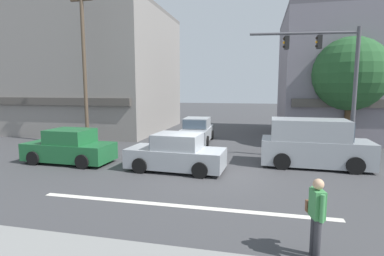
{
  "coord_description": "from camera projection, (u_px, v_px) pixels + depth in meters",
  "views": [
    {
      "loc": [
        2.24,
        -11.68,
        3.45
      ],
      "look_at": [
        -0.87,
        2.0,
        1.6
      ],
      "focal_mm": 28.0,
      "sensor_mm": 36.0,
      "label": 1
    }
  ],
  "objects": [
    {
      "name": "utility_pole_far_right",
      "position": [
        348.0,
        75.0,
        18.99
      ],
      "size": [
        1.4,
        0.22,
        8.33
      ],
      "color": "brown",
      "rests_on": "ground"
    },
    {
      "name": "traffic_light_mast",
      "position": [
        334.0,
        73.0,
        13.68
      ],
      "size": [
        4.87,
        0.65,
        6.2
      ],
      "color": "#47474C",
      "rests_on": "ground"
    },
    {
      "name": "utility_pole_near_left",
      "position": [
        84.0,
        69.0,
        17.97
      ],
      "size": [
        1.4,
        0.22,
        8.98
      ],
      "color": "brown",
      "rests_on": "ground"
    },
    {
      "name": "street_tree",
      "position": [
        350.0,
        74.0,
        17.08
      ],
      "size": [
        4.19,
        4.19,
        6.38
      ],
      "color": "#4C3823",
      "rests_on": "ground"
    },
    {
      "name": "pedestrian_foreground_with_bag",
      "position": [
        316.0,
        213.0,
        6.06
      ],
      "size": [
        0.33,
        0.69,
        1.67
      ],
      "color": "#333338",
      "rests_on": "ground"
    },
    {
      "name": "ground_plane",
      "position": [
        202.0,
        174.0,
        12.24
      ],
      "size": [
        120.0,
        120.0,
        0.0
      ],
      "primitive_type": "plane",
      "color": "#3D3D3F"
    },
    {
      "name": "sedan_crossing_leftbound",
      "position": [
        70.0,
        148.0,
        13.98
      ],
      "size": [
        4.16,
        1.99,
        1.58
      ],
      "color": "#1E6033",
      "rests_on": "ground"
    },
    {
      "name": "sedan_crossing_center",
      "position": [
        176.0,
        154.0,
        12.65
      ],
      "size": [
        4.19,
        2.05,
        1.58
      ],
      "color": "#999EA3",
      "rests_on": "ground"
    },
    {
      "name": "building_right_corner",
      "position": [
        380.0,
        76.0,
        20.92
      ],
      "size": [
        13.18,
        9.23,
        8.65
      ],
      "color": "slate",
      "rests_on": "ground"
    },
    {
      "name": "van_waiting_far",
      "position": [
        313.0,
        144.0,
        13.27
      ],
      "size": [
        4.66,
        2.16,
        2.11
      ],
      "color": "#999EA3",
      "rests_on": "ground"
    },
    {
      "name": "sedan_crossing_rightbound",
      "position": [
        197.0,
        131.0,
        19.33
      ],
      "size": [
        2.0,
        4.16,
        1.58
      ],
      "color": "#999EA3",
      "rests_on": "ground"
    },
    {
      "name": "building_left_block",
      "position": [
        86.0,
        72.0,
        25.41
      ],
      "size": [
        13.58,
        10.99,
        9.76
      ],
      "color": "gray",
      "rests_on": "ground"
    },
    {
      "name": "lane_marking_stripe",
      "position": [
        180.0,
        206.0,
        8.85
      ],
      "size": [
        9.0,
        0.24,
        0.01
      ],
      "primitive_type": "cube",
      "color": "silver",
      "rests_on": "ground"
    }
  ]
}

